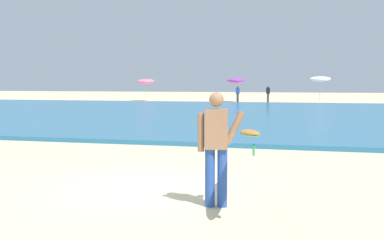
# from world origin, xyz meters

# --- Properties ---
(ground_plane) EXTENTS (160.00, 160.00, 0.00)m
(ground_plane) POSITION_xyz_m (0.00, 0.00, 0.00)
(ground_plane) COLOR beige
(sea) EXTENTS (120.00, 28.00, 0.14)m
(sea) POSITION_xyz_m (0.00, 19.47, 0.07)
(sea) COLOR teal
(sea) RESTS_ON ground
(surfer_with_board) EXTENTS (1.12, 2.59, 1.73)m
(surfer_with_board) POSITION_xyz_m (1.68, -0.82, 1.03)
(surfer_with_board) COLOR #284CA3
(surfer_with_board) RESTS_ON ground
(beach_umbrella_0) EXTENTS (1.79, 1.82, 2.26)m
(beach_umbrella_0) POSITION_xyz_m (-13.23, 37.11, 1.95)
(beach_umbrella_0) COLOR beige
(beach_umbrella_0) RESTS_ON ground
(beach_umbrella_1) EXTENTS (1.72, 1.73, 2.27)m
(beach_umbrella_1) POSITION_xyz_m (-4.05, 36.97, 2.03)
(beach_umbrella_1) COLOR beige
(beach_umbrella_1) RESTS_ON ground
(beach_umbrella_2) EXTENTS (1.79, 1.82, 2.45)m
(beach_umbrella_2) POSITION_xyz_m (3.67, 34.89, 2.16)
(beach_umbrella_2) COLOR beige
(beach_umbrella_2) RESTS_ON ground
(beachgoer_near_row_left) EXTENTS (0.32, 0.20, 1.58)m
(beachgoer_near_row_left) POSITION_xyz_m (-3.43, 34.02, 0.84)
(beachgoer_near_row_left) COLOR #383842
(beachgoer_near_row_left) RESTS_ON ground
(beachgoer_near_row_mid) EXTENTS (0.32, 0.20, 1.58)m
(beachgoer_near_row_mid) POSITION_xyz_m (-0.84, 35.06, 0.84)
(beachgoer_near_row_mid) COLOR #383842
(beachgoer_near_row_mid) RESTS_ON ground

